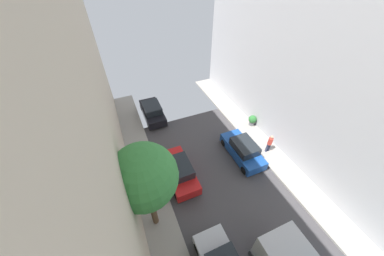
{
  "coord_description": "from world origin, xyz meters",
  "views": [
    {
      "loc": [
        -5.25,
        1.15,
        12.79
      ],
      "look_at": [
        0.05,
        13.73,
        0.5
      ],
      "focal_mm": 18.78,
      "sensor_mm": 36.0,
      "label": 1
    }
  ],
  "objects_px": {
    "potted_plant_2": "(252,120)",
    "parked_car_right_2": "(243,150)",
    "pedestrian": "(270,143)",
    "street_tree_2": "(144,177)",
    "parked_car_left_3": "(179,171)",
    "parked_car_left_4": "(152,111)"
  },
  "relations": [
    {
      "from": "parked_car_right_2",
      "to": "potted_plant_2",
      "type": "xyz_separation_m",
      "value": [
        2.93,
        2.82,
        0.02
      ]
    },
    {
      "from": "parked_car_left_3",
      "to": "parked_car_right_2",
      "type": "xyz_separation_m",
      "value": [
        5.4,
        -0.07,
        0.0
      ]
    },
    {
      "from": "parked_car_right_2",
      "to": "potted_plant_2",
      "type": "relative_size",
      "value": 4.02
    },
    {
      "from": "parked_car_left_4",
      "to": "street_tree_2",
      "type": "xyz_separation_m",
      "value": [
        -2.52,
        -10.31,
        4.16
      ]
    },
    {
      "from": "potted_plant_2",
      "to": "parked_car_left_4",
      "type": "bearing_deg",
      "value": 149.21
    },
    {
      "from": "parked_car_left_4",
      "to": "street_tree_2",
      "type": "relative_size",
      "value": 0.66
    },
    {
      "from": "potted_plant_2",
      "to": "parked_car_left_3",
      "type": "bearing_deg",
      "value": -161.69
    },
    {
      "from": "pedestrian",
      "to": "potted_plant_2",
      "type": "relative_size",
      "value": 1.65
    },
    {
      "from": "potted_plant_2",
      "to": "parked_car_right_2",
      "type": "bearing_deg",
      "value": -136.1
    },
    {
      "from": "parked_car_left_3",
      "to": "pedestrian",
      "type": "height_order",
      "value": "pedestrian"
    },
    {
      "from": "parked_car_left_3",
      "to": "street_tree_2",
      "type": "bearing_deg",
      "value": -134.24
    },
    {
      "from": "parked_car_left_4",
      "to": "pedestrian",
      "type": "distance_m",
      "value": 11.22
    },
    {
      "from": "street_tree_2",
      "to": "pedestrian",
      "type": "bearing_deg",
      "value": 11.45
    },
    {
      "from": "parked_car_left_4",
      "to": "parked_car_left_3",
      "type": "bearing_deg",
      "value": -90.0
    },
    {
      "from": "street_tree_2",
      "to": "potted_plant_2",
      "type": "distance_m",
      "value": 12.78
    },
    {
      "from": "parked_car_left_3",
      "to": "street_tree_2",
      "type": "relative_size",
      "value": 0.66
    },
    {
      "from": "parked_car_left_3",
      "to": "parked_car_right_2",
      "type": "relative_size",
      "value": 1.0
    },
    {
      "from": "pedestrian",
      "to": "potted_plant_2",
      "type": "height_order",
      "value": "pedestrian"
    },
    {
      "from": "parked_car_left_4",
      "to": "street_tree_2",
      "type": "distance_m",
      "value": 11.4
    },
    {
      "from": "parked_car_right_2",
      "to": "pedestrian",
      "type": "relative_size",
      "value": 2.44
    },
    {
      "from": "parked_car_left_4",
      "to": "pedestrian",
      "type": "height_order",
      "value": "pedestrian"
    },
    {
      "from": "parked_car_right_2",
      "to": "potted_plant_2",
      "type": "height_order",
      "value": "parked_car_right_2"
    }
  ]
}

